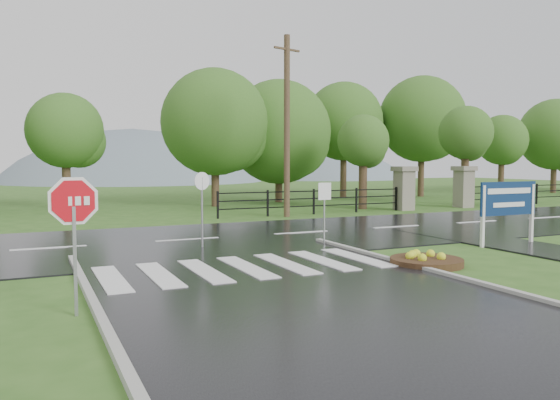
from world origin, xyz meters
TOP-DOWN VIEW (x-y plane):
  - ground at (0.00, 0.00)m, footprint 120.00×120.00m
  - main_road at (0.00, 10.00)m, footprint 90.00×8.00m
  - walkway at (8.50, 4.00)m, footprint 2.20×11.00m
  - crosswalk at (0.00, 5.00)m, footprint 6.50×2.80m
  - pillar_west at (13.00, 16.00)m, footprint 1.00×1.00m
  - pillar_east at (17.00, 16.00)m, footprint 1.00×1.00m
  - fence_west at (7.75, 16.00)m, footprint 9.58×0.08m
  - hills at (3.49, 65.00)m, footprint 102.00×48.00m
  - treeline at (1.00, 24.00)m, footprint 83.20×5.20m
  - stop_sign at (-3.86, 2.62)m, footprint 1.06×0.11m
  - estate_billboard at (8.35, 5.11)m, footprint 2.16×0.09m
  - flower_bed at (4.10, 3.65)m, footprint 1.72×1.72m
  - reg_sign_small at (3.41, 7.37)m, footprint 0.41×0.05m
  - reg_sign_round at (-0.03, 8.32)m, footprint 0.49×0.18m
  - utility_pole_east at (6.10, 15.50)m, footprint 1.41×0.45m
  - entrance_tree_left at (11.49, 17.50)m, footprint 2.70×2.70m
  - entrance_tree_right at (18.49, 17.50)m, footprint 3.07×3.07m

SIDE VIEW (x-z plane):
  - hills at x=3.49m, z-range -39.54..8.46m
  - ground at x=0.00m, z-range 0.00..0.00m
  - main_road at x=0.00m, z-range -0.02..0.02m
  - walkway at x=8.50m, z-range -0.02..0.02m
  - treeline at x=1.00m, z-range -5.00..5.00m
  - crosswalk at x=0.00m, z-range 0.05..0.07m
  - flower_bed at x=4.10m, z-range -0.04..0.30m
  - fence_west at x=7.75m, z-range 0.12..1.32m
  - pillar_west at x=13.00m, z-range 0.06..2.30m
  - pillar_east at x=17.00m, z-range 0.06..2.30m
  - estate_billboard at x=8.35m, z-range 0.36..2.24m
  - reg_sign_small at x=3.41m, z-range 0.41..2.28m
  - reg_sign_round at x=-0.03m, z-range 0.30..2.48m
  - stop_sign at x=-3.86m, z-range 0.49..2.87m
  - entrance_tree_left at x=11.49m, z-range 1.07..6.00m
  - entrance_tree_right at x=18.49m, z-range 1.25..6.94m
  - utility_pole_east at x=6.10m, z-range 0.07..8.13m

